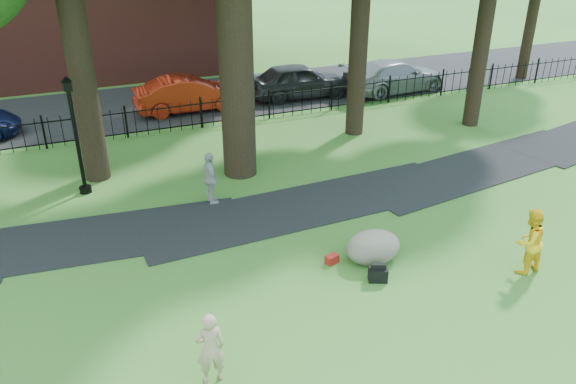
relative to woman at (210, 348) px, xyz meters
name	(u,v)px	position (x,y,z in m)	size (l,w,h in m)	color
ground	(335,284)	(3.53, 1.84, -0.76)	(120.00, 120.00, 0.00)	#396F27
footpath	(305,206)	(4.53, 5.74, -0.76)	(36.00, 2.60, 0.03)	black
street	(180,101)	(3.53, 17.84, -0.76)	(80.00, 7.00, 0.02)	black
iron_fence	(201,114)	(3.53, 13.84, -0.16)	(44.00, 0.04, 1.20)	black
woman	(210,348)	(0.00, 0.00, 0.00)	(0.55, 0.36, 1.52)	tan
man	(529,241)	(8.04, 0.52, 0.09)	(0.82, 0.64, 1.69)	yellow
pedestrian	(210,179)	(2.00, 7.04, 0.06)	(0.96, 0.40, 1.64)	#A0A0A4
boulder	(373,245)	(4.89, 2.42, -0.34)	(1.44, 1.08, 0.84)	slate
lamppost	(77,138)	(-1.46, 9.32, 1.07)	(0.37, 0.37, 3.73)	black
backpack	(378,275)	(4.53, 1.56, -0.59)	(0.45, 0.28, 0.34)	black
red_bag	(332,259)	(3.87, 2.67, -0.65)	(0.32, 0.20, 0.22)	maroon
red_sedan	(189,94)	(3.62, 16.22, 0.02)	(1.66, 4.75, 1.56)	#9E1E0C
grey_car	(299,80)	(9.00, 16.24, 0.07)	(1.97, 4.89, 1.67)	#232325
silver_car	(394,76)	(13.74, 15.34, 0.03)	(2.22, 5.46, 1.58)	gray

